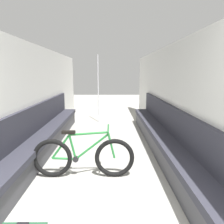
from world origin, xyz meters
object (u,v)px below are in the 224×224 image
(bench_seat_row_left, at_px, (41,139))
(grab_pole_near, at_px, (98,90))
(bicycle, at_px, (83,157))
(bench_seat_row_right, at_px, (163,138))

(bench_seat_row_left, height_order, grab_pole_near, grab_pole_near)
(bench_seat_row_left, bearing_deg, bicycle, -46.17)
(grab_pole_near, bearing_deg, bench_seat_row_left, -108.80)
(bench_seat_row_left, distance_m, bench_seat_row_right, 2.43)
(bench_seat_row_right, bearing_deg, grab_pole_near, 116.62)
(bench_seat_row_left, relative_size, bicycle, 3.61)
(bench_seat_row_left, xyz_separation_m, bicycle, (0.95, -0.99, 0.01))
(bench_seat_row_left, xyz_separation_m, bench_seat_row_right, (2.43, 0.00, 0.00))
(bench_seat_row_left, bearing_deg, bench_seat_row_right, 0.00)
(bench_seat_row_right, height_order, bicycle, bench_seat_row_right)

